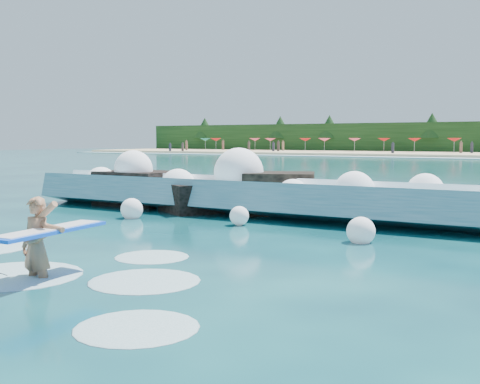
# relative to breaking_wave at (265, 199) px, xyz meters

# --- Properties ---
(ground) EXTENTS (200.00, 200.00, 0.00)m
(ground) POSITION_rel_breaking_wave_xyz_m (0.55, -6.84, -0.52)
(ground) COLOR #072D39
(ground) RESTS_ON ground
(breaking_wave) EXTENTS (17.34, 2.73, 1.49)m
(breaking_wave) POSITION_rel_breaking_wave_xyz_m (0.00, 0.00, 0.00)
(breaking_wave) COLOR teal
(breaking_wave) RESTS_ON ground
(rock_cluster) EXTENTS (8.44, 3.66, 1.56)m
(rock_cluster) POSITION_rel_breaking_wave_xyz_m (-2.90, 0.26, -0.03)
(rock_cluster) COLOR black
(rock_cluster) RESTS_ON ground
(surfer_with_board) EXTENTS (1.01, 2.91, 1.73)m
(surfer_with_board) POSITION_rel_breaking_wave_xyz_m (0.99, -9.68, 0.12)
(surfer_with_board) COLOR #A26E4C
(surfer_with_board) RESTS_ON ground
(wave_spray) EXTENTS (14.88, 4.72, 2.20)m
(wave_spray) POSITION_rel_breaking_wave_xyz_m (-1.09, -0.15, 0.50)
(wave_spray) COLOR white
(wave_spray) RESTS_ON ground
(surf_foam) EXTENTS (9.45, 5.50, 0.15)m
(surf_foam) POSITION_rel_breaking_wave_xyz_m (-0.68, -9.19, -0.52)
(surf_foam) COLOR silver
(surf_foam) RESTS_ON ground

